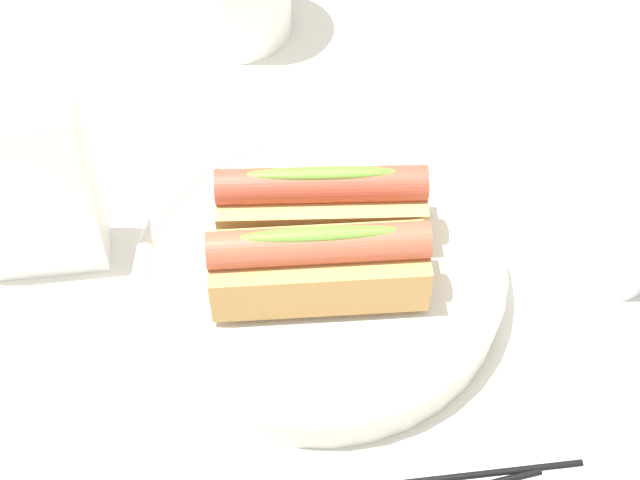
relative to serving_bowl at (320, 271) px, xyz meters
name	(u,v)px	position (x,y,z in m)	size (l,w,h in m)	color
ground_plane	(326,272)	(0.01, 0.01, -0.02)	(2.40, 2.40, 0.00)	silver
serving_bowl	(320,271)	(0.00, 0.00, 0.00)	(0.27, 0.27, 0.04)	silver
hotdog_front	(319,264)	(-0.01, -0.03, 0.04)	(0.16, 0.08, 0.06)	tan
hotdog_back	(321,204)	(0.01, 0.03, 0.04)	(0.16, 0.08, 0.06)	tan
water_glass	(619,233)	(0.22, -0.04, 0.02)	(0.07, 0.07, 0.09)	white
napkin_box	(15,190)	(-0.20, 0.09, 0.06)	(0.11, 0.04, 0.15)	white
chopstick_near	(418,480)	(0.02, -0.17, -0.02)	(0.01, 0.01, 0.22)	black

